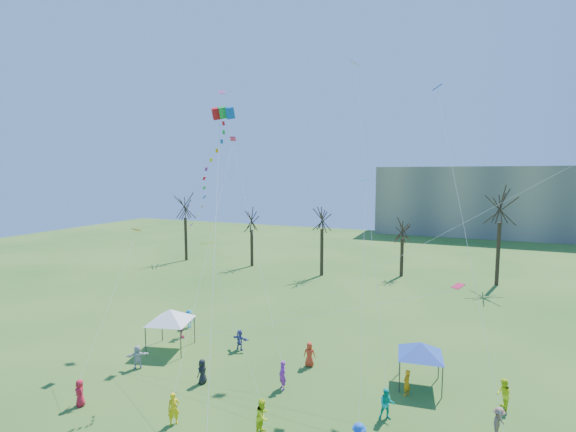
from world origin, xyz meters
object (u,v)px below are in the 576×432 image
at_px(canopy_tent_white, 170,315).
at_px(canopy_tent_blue, 420,349).
at_px(big_box_kite, 212,176).
at_px(distant_building, 523,202).

height_order(canopy_tent_white, canopy_tent_blue, canopy_tent_white).
xyz_separation_m(canopy_tent_white, canopy_tent_blue, (18.02, 1.77, -0.25)).
bearing_deg(big_box_kite, canopy_tent_blue, 11.77).
relative_size(distant_building, canopy_tent_white, 14.86).
height_order(big_box_kite, canopy_tent_white, big_box_kite).
distance_m(big_box_kite, canopy_tent_white, 11.57).
bearing_deg(big_box_kite, canopy_tent_white, 167.53).
xyz_separation_m(distant_building, canopy_tent_blue, (-15.12, -72.18, -5.10)).
relative_size(big_box_kite, canopy_tent_blue, 5.02).
relative_size(big_box_kite, canopy_tent_white, 4.67).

